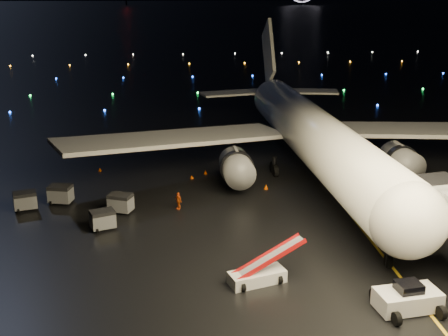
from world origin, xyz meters
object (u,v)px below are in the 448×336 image
Objects in this scene: pushback_tug at (408,296)px; belt_loader at (257,264)px; baggage_cart_0 at (121,203)px; baggage_cart_1 at (103,220)px; airliner at (308,102)px; crew_c at (178,201)px; baggage_cart_2 at (61,194)px; baggage_cart_3 at (25,201)px.

pushback_tug is 10.39m from belt_loader.
baggage_cart_0 is 1.03× the size of baggage_cart_1.
belt_loader is 18.19m from baggage_cart_0.
pushback_tug is 0.69× the size of belt_loader.
airliner is 28.67m from belt_loader.
crew_c is (-14.79, 19.37, -0.14)m from pushback_tug.
airliner reaches higher than crew_c.
baggage_cart_1 is at bearing -94.17° from crew_c.
airliner is at bearing 52.63° from belt_loader.
airliner is 31.46m from pushback_tug.
baggage_cart_1 is at bearing 121.49° from belt_loader.
baggage_cart_1 is (-1.26, -3.84, -0.03)m from baggage_cart_0.
airliner is 28.94m from baggage_cart_2.
baggage_cart_1 is (-6.73, -4.17, 0.03)m from crew_c.
crew_c is at bearing 92.93° from belt_loader.
baggage_cart_1 is (-21.82, -15.45, -7.20)m from airliner.
baggage_cart_0 reaches higher than crew_c.
baggage_cart_2 is at bearing 117.06° from belt_loader.
baggage_cart_1 is at bearing -41.37° from baggage_cart_2.
belt_loader is at bearing -62.91° from baggage_cart_1.
pushback_tug is at bearing -53.26° from baggage_cart_3.
pushback_tug is 1.99× the size of baggage_cart_3.
baggage_cart_1 is at bearing -85.87° from baggage_cart_0.
pushback_tug is 24.37m from crew_c.
pushback_tug is (-0.30, -30.66, -7.08)m from airliner.
baggage_cart_1 reaches higher than crew_c.
baggage_cart_2 is (-4.85, 6.79, 0.05)m from baggage_cart_1.
crew_c is 0.81× the size of baggage_cart_3.
crew_c is 0.80× the size of baggage_cart_0.
baggage_cart_0 is at bearing -152.22° from airliner.
belt_loader reaches higher than crew_c.
airliner is 26.13× the size of baggage_cart_2.
airliner reaches higher than baggage_cart_2.
belt_loader is 3.53× the size of crew_c.
pushback_tug reaches higher than crew_c.
belt_loader is 2.76× the size of baggage_cart_2.
baggage_cart_2 is (-26.67, -8.66, -7.15)m from airliner.
airliner is at bearing 13.80° from baggage_cart_1.
baggage_cart_0 reaches higher than baggage_cart_1.
baggage_cart_0 is 1.02× the size of baggage_cart_3.
belt_loader is 25.76m from baggage_cart_3.
baggage_cart_3 reaches higher than baggage_cart_1.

